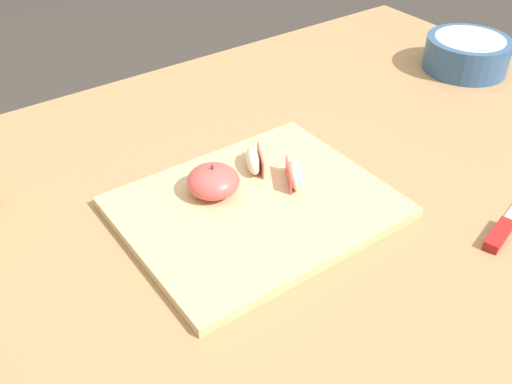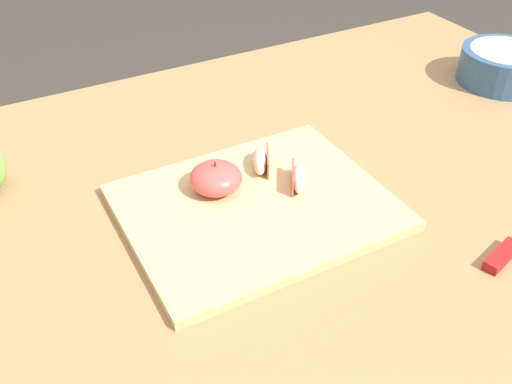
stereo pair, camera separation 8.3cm
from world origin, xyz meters
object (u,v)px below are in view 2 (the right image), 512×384
at_px(apple_half_skin_up, 216,178).
at_px(apple_wedge_middle, 261,161).
at_px(cutting_board, 256,207).
at_px(ceramic_fruit_bowl, 504,65).
at_px(apple_wedge_left, 300,177).
at_px(paring_knife, 506,251).

bearing_deg(apple_half_skin_up, apple_wedge_middle, 11.47).
height_order(cutting_board, ceramic_fruit_bowl, ceramic_fruit_bowl).
distance_m(apple_wedge_left, paring_knife, 0.30).
relative_size(apple_half_skin_up, apple_wedge_left, 1.15).
xyz_separation_m(apple_wedge_left, ceramic_fruit_bowl, (0.56, 0.13, 0.01)).
bearing_deg(apple_wedge_left, ceramic_fruit_bowl, 12.69).
distance_m(apple_half_skin_up, apple_wedge_left, 0.13).
bearing_deg(apple_wedge_middle, apple_wedge_left, -65.85).
height_order(apple_wedge_middle, paring_knife, apple_wedge_middle).
xyz_separation_m(cutting_board, apple_wedge_left, (0.08, 0.01, 0.02)).
bearing_deg(apple_wedge_left, apple_wedge_middle, 114.15).
relative_size(apple_half_skin_up, apple_wedge_middle, 1.14).
distance_m(cutting_board, apple_half_skin_up, 0.07).
bearing_deg(paring_knife, apple_wedge_left, 124.81).
relative_size(apple_wedge_middle, paring_knife, 0.43).
height_order(apple_wedge_left, ceramic_fruit_bowl, ceramic_fruit_bowl).
xyz_separation_m(apple_wedge_middle, ceramic_fruit_bowl, (0.59, 0.06, 0.01)).
bearing_deg(ceramic_fruit_bowl, apple_half_skin_up, -173.59).
height_order(cutting_board, paring_knife, cutting_board).
relative_size(apple_half_skin_up, paring_knife, 0.49).
bearing_deg(paring_knife, apple_half_skin_up, 134.01).
xyz_separation_m(apple_wedge_middle, paring_knife, (0.20, -0.31, -0.02)).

